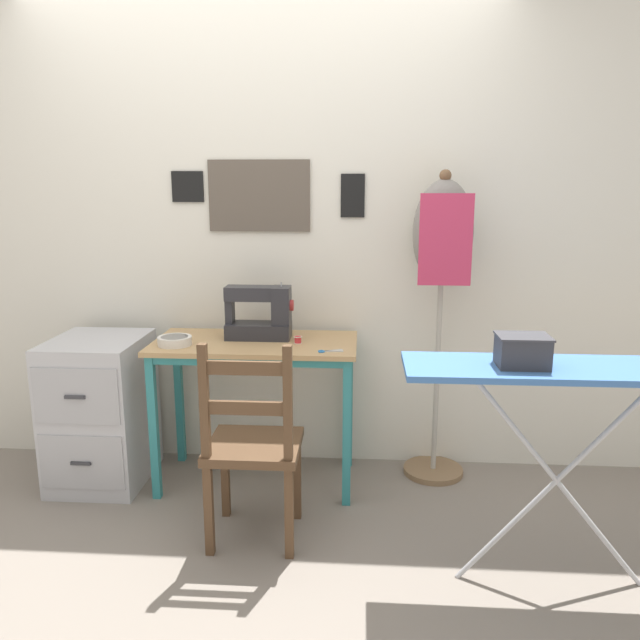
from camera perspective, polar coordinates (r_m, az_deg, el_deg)
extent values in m
plane|color=gray|center=(3.22, -6.46, -16.41)|extent=(14.00, 14.00, 0.00)
cube|color=silver|center=(3.41, -5.23, 7.76)|extent=(10.00, 0.05, 2.55)
cube|color=brown|center=(3.37, -5.59, 11.23)|extent=(0.54, 0.02, 0.37)
cube|color=black|center=(3.45, -12.01, 11.84)|extent=(0.17, 0.01, 0.16)
cube|color=black|center=(3.32, 3.01, 11.29)|extent=(0.12, 0.01, 0.22)
cube|color=tan|center=(3.18, -5.96, -2.14)|extent=(1.03, 0.52, 0.02)
cube|color=teal|center=(2.98, -6.65, -3.80)|extent=(0.95, 0.03, 0.04)
cube|color=teal|center=(3.21, -14.96, -9.54)|extent=(0.04, 0.04, 0.74)
cube|color=teal|center=(3.05, 2.46, -10.32)|extent=(0.04, 0.04, 0.74)
cube|color=teal|center=(3.60, -12.74, -7.00)|extent=(0.04, 0.04, 0.74)
cube|color=teal|center=(3.46, 2.66, -7.53)|extent=(0.04, 0.04, 0.74)
cube|color=#28282D|center=(3.22, -5.62, -0.98)|extent=(0.33, 0.15, 0.08)
cube|color=#28282D|center=(3.18, -3.54, 1.36)|extent=(0.09, 0.13, 0.19)
cube|color=#28282D|center=(3.19, -6.10, 2.45)|extent=(0.29, 0.11, 0.07)
cube|color=#28282D|center=(3.23, -8.24, 0.80)|extent=(0.04, 0.08, 0.12)
cylinder|color=#B22D2D|center=(3.17, -2.59, 1.34)|extent=(0.02, 0.06, 0.06)
cylinder|color=#99999E|center=(3.16, -3.57, 3.27)|extent=(0.01, 0.01, 0.02)
cylinder|color=silver|center=(3.16, -13.14, -1.87)|extent=(0.17, 0.17, 0.04)
cylinder|color=gray|center=(3.15, -13.16, -1.54)|extent=(0.13, 0.13, 0.01)
cube|color=silver|center=(2.97, 1.26, -2.80)|extent=(0.09, 0.04, 0.00)
cube|color=silver|center=(2.96, 1.31, -2.87)|extent=(0.09, 0.02, 0.00)
torus|color=#2870B7|center=(2.96, 0.14, -2.90)|extent=(0.03, 0.03, 0.01)
torus|color=#2870B7|center=(2.96, 0.13, -2.87)|extent=(0.03, 0.03, 0.01)
cylinder|color=red|center=(3.11, -2.04, -1.83)|extent=(0.03, 0.03, 0.04)
cylinder|color=beige|center=(3.11, -2.04, -1.54)|extent=(0.04, 0.04, 0.00)
cylinder|color=beige|center=(3.12, -2.03, -2.12)|extent=(0.04, 0.04, 0.00)
cube|color=#513823|center=(2.79, -6.04, -11.40)|extent=(0.40, 0.38, 0.04)
cube|color=#513823|center=(3.05, -8.65, -13.87)|extent=(0.04, 0.04, 0.41)
cube|color=#513823|center=(3.00, -2.10, -14.21)|extent=(0.04, 0.04, 0.41)
cube|color=#513823|center=(2.78, -10.13, -16.75)|extent=(0.04, 0.04, 0.41)
cube|color=#513823|center=(2.72, -2.84, -17.22)|extent=(0.04, 0.04, 0.41)
cube|color=#513823|center=(2.58, -10.54, -7.32)|extent=(0.04, 0.04, 0.48)
cube|color=#513823|center=(2.52, -2.96, -7.62)|extent=(0.04, 0.04, 0.48)
cube|color=#513823|center=(2.50, -6.88, -4.38)|extent=(0.34, 0.02, 0.06)
cube|color=#513823|center=(2.55, -6.78, -7.99)|extent=(0.34, 0.02, 0.06)
cube|color=#B7B7BC|center=(3.49, -19.37, -7.80)|extent=(0.46, 0.52, 0.77)
cube|color=#A8A8AD|center=(3.21, -21.44, -6.54)|extent=(0.42, 0.01, 0.28)
cube|color=#333338|center=(3.20, -21.52, -6.59)|extent=(0.10, 0.01, 0.02)
cube|color=#A8A8AD|center=(3.33, -20.97, -12.08)|extent=(0.42, 0.01, 0.28)
cube|color=#333338|center=(3.32, -21.05, -12.15)|extent=(0.10, 0.01, 0.02)
cylinder|color=#846647|center=(3.55, 10.29, -13.37)|extent=(0.32, 0.32, 0.03)
cylinder|color=#ADA89E|center=(3.35, 10.66, -4.70)|extent=(0.03, 0.03, 1.09)
ellipsoid|color=gray|center=(3.22, 11.18, 7.84)|extent=(0.30, 0.22, 0.53)
sphere|color=brown|center=(3.21, 11.40, 12.83)|extent=(0.06, 0.06, 0.06)
cube|color=#C63356|center=(3.10, 11.42, 7.18)|extent=(0.26, 0.01, 0.45)
cube|color=#3D6BAD|center=(2.47, 21.60, -4.20)|extent=(1.19, 0.34, 0.02)
cylinder|color=#B7B7BC|center=(2.63, 20.81, -13.56)|extent=(0.73, 0.02, 0.88)
cylinder|color=#B7B7BC|center=(2.63, 20.81, -13.56)|extent=(0.73, 0.02, 0.88)
cube|color=#333338|center=(2.39, 18.02, -2.79)|extent=(0.18, 0.14, 0.11)
cube|color=#38383D|center=(2.38, 18.11, -1.43)|extent=(0.19, 0.15, 0.01)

